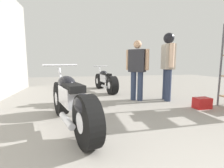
{
  "coord_description": "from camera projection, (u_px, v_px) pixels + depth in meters",
  "views": [
    {
      "loc": [
        -0.93,
        0.23,
        1.0
      ],
      "look_at": [
        -0.12,
        3.92,
        0.51
      ],
      "focal_mm": 26.13,
      "sensor_mm": 36.0,
      "label": 1
    }
  ],
  "objects": [
    {
      "name": "ground_plane",
      "position": [
        120.0,
        108.0,
        3.61
      ],
      "size": [
        17.36,
        17.36,
        0.0
      ],
      "primitive_type": "plane",
      "color": "gray"
    },
    {
      "name": "mechanic_in_blue",
      "position": [
        137.0,
        67.0,
        4.29
      ],
      "size": [
        0.54,
        0.5,
        1.58
      ],
      "color": "#2D3851",
      "rests_on": "ground_plane"
    },
    {
      "name": "mechanic_with_helmet",
      "position": [
        168.0,
        61.0,
        4.27
      ],
      "size": [
        0.35,
        0.7,
        1.77
      ],
      "color": "#2D3851",
      "rests_on": "ground_plane"
    },
    {
      "name": "motorcycle_maroon_cruiser",
      "position": [
        71.0,
        102.0,
        2.48
      ],
      "size": [
        0.87,
        2.05,
        0.98
      ],
      "color": "black",
      "rests_on": "ground_plane"
    },
    {
      "name": "red_toolbox",
      "position": [
        202.0,
        103.0,
        3.59
      ],
      "size": [
        0.35,
        0.24,
        0.24
      ],
      "primitive_type": "cube",
      "rotation": [
        0.0,
        0.0,
        0.03
      ],
      "color": "#B21919",
      "rests_on": "ground_plane"
    },
    {
      "name": "motorcycle_black_naked",
      "position": [
        106.0,
        81.0,
        5.76
      ],
      "size": [
        0.64,
        1.91,
        0.89
      ],
      "color": "black",
      "rests_on": "ground_plane"
    }
  ]
}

